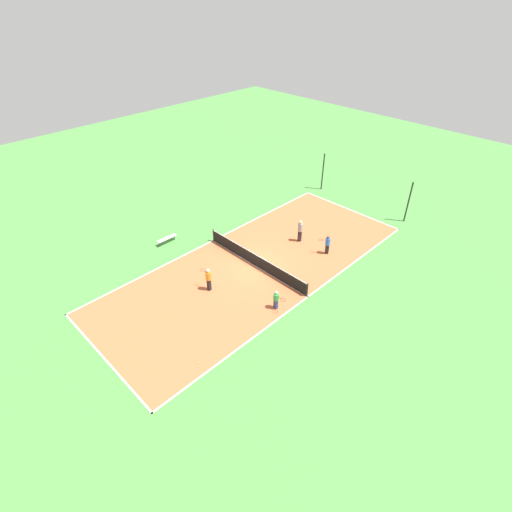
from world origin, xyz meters
TOP-DOWN VIEW (x-y plane):
  - ground_plane at (0.00, 0.00)m, footprint 80.00×80.00m
  - court_surface at (0.00, 0.00)m, footprint 9.70×23.96m
  - tennis_net at (0.00, 0.00)m, footprint 9.50×0.10m
  - bench at (-7.12, -2.74)m, footprint 0.36×1.64m
  - player_near_blue at (2.65, 4.89)m, footprint 0.89×0.89m
  - player_baseline_gray at (0.09, 4.77)m, footprint 0.48×0.48m
  - player_center_orange at (-0.36, -4.07)m, footprint 0.94×0.37m
  - player_far_green at (4.03, -2.27)m, footprint 0.94×0.37m
  - tennis_ball_near_net at (-0.10, -7.48)m, footprint 0.07×0.07m
  - tennis_ball_right_alley at (3.47, 9.85)m, footprint 0.07×0.07m
  - tennis_ball_left_sideline at (-0.44, 9.82)m, footprint 0.07×0.07m
  - tennis_ball_far_baseline at (4.00, -8.46)m, footprint 0.07×0.07m
  - fence_post_back_left at (-4.42, 13.52)m, footprint 0.12×0.12m
  - fence_post_back_right at (4.42, 13.52)m, footprint 0.12×0.12m

SIDE VIEW (x-z plane):
  - ground_plane at x=0.00m, z-range 0.00..0.00m
  - court_surface at x=0.00m, z-range 0.00..0.02m
  - tennis_ball_near_net at x=-0.10m, z-range 0.02..0.09m
  - tennis_ball_right_alley at x=3.47m, z-range 0.02..0.09m
  - tennis_ball_left_sideline at x=-0.44m, z-range 0.02..0.09m
  - tennis_ball_far_baseline at x=4.00m, z-range 0.02..0.09m
  - bench at x=-7.12m, z-range 0.16..0.61m
  - tennis_net at x=0.00m, z-range 0.03..1.09m
  - player_far_green at x=4.03m, z-range 0.11..1.49m
  - player_near_blue at x=2.65m, z-range 0.13..1.71m
  - player_center_orange at x=-0.36m, z-range 0.15..1.88m
  - player_baseline_gray at x=0.09m, z-range 0.17..2.01m
  - fence_post_back_left at x=-4.42m, z-range 0.00..3.60m
  - fence_post_back_right at x=4.42m, z-range 0.00..3.60m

